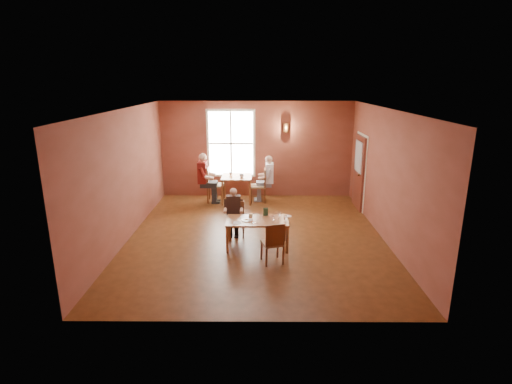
{
  "coord_description": "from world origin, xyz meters",
  "views": [
    {
      "loc": [
        0.06,
        -8.92,
        3.63
      ],
      "look_at": [
        0.0,
        0.2,
        1.05
      ],
      "focal_mm": 28.0,
      "sensor_mm": 36.0,
      "label": 1
    }
  ],
  "objects_px": {
    "chair_diner_white": "(258,185)",
    "diner_maroon": "(214,178)",
    "chair_empty": "(272,242)",
    "diner_white": "(259,180)",
    "chair_diner_maroon": "(216,184)",
    "second_table": "(237,189)",
    "diner_main": "(236,215)",
    "chair_diner_main": "(236,220)",
    "main_table": "(257,233)"
  },
  "relations": [
    {
      "from": "second_table",
      "to": "diner_maroon",
      "type": "height_order",
      "value": "diner_maroon"
    },
    {
      "from": "chair_diner_main",
      "to": "diner_main",
      "type": "bearing_deg",
      "value": 90.0
    },
    {
      "from": "chair_diner_white",
      "to": "chair_diner_maroon",
      "type": "bearing_deg",
      "value": 90.0
    },
    {
      "from": "chair_diner_main",
      "to": "second_table",
      "type": "distance_m",
      "value": 2.8
    },
    {
      "from": "chair_diner_white",
      "to": "second_table",
      "type": "bearing_deg",
      "value": 90.0
    },
    {
      "from": "chair_empty",
      "to": "chair_diner_maroon",
      "type": "height_order",
      "value": "chair_diner_maroon"
    },
    {
      "from": "second_table",
      "to": "chair_diner_maroon",
      "type": "height_order",
      "value": "chair_diner_maroon"
    },
    {
      "from": "chair_diner_main",
      "to": "second_table",
      "type": "relative_size",
      "value": 0.9
    },
    {
      "from": "diner_white",
      "to": "diner_maroon",
      "type": "relative_size",
      "value": 0.93
    },
    {
      "from": "chair_diner_main",
      "to": "diner_white",
      "type": "relative_size",
      "value": 0.6
    },
    {
      "from": "chair_diner_main",
      "to": "chair_diner_maroon",
      "type": "distance_m",
      "value": 2.91
    },
    {
      "from": "chair_empty",
      "to": "diner_white",
      "type": "height_order",
      "value": "diner_white"
    },
    {
      "from": "diner_maroon",
      "to": "chair_empty",
      "type": "bearing_deg",
      "value": 21.01
    },
    {
      "from": "diner_main",
      "to": "chair_diner_white",
      "type": "xyz_separation_m",
      "value": [
        0.51,
        2.83,
        -0.03
      ]
    },
    {
      "from": "second_table",
      "to": "chair_diner_white",
      "type": "distance_m",
      "value": 0.66
    },
    {
      "from": "chair_diner_maroon",
      "to": "diner_white",
      "type": "bearing_deg",
      "value": 90.0
    },
    {
      "from": "chair_diner_main",
      "to": "chair_empty",
      "type": "xyz_separation_m",
      "value": [
        0.81,
        -1.43,
        0.03
      ]
    },
    {
      "from": "chair_empty",
      "to": "diner_white",
      "type": "distance_m",
      "value": 4.24
    },
    {
      "from": "chair_diner_maroon",
      "to": "chair_diner_main",
      "type": "bearing_deg",
      "value": 15.71
    },
    {
      "from": "diner_main",
      "to": "diner_white",
      "type": "distance_m",
      "value": 2.88
    },
    {
      "from": "main_table",
      "to": "second_table",
      "type": "height_order",
      "value": "second_table"
    },
    {
      "from": "diner_main",
      "to": "chair_empty",
      "type": "height_order",
      "value": "diner_main"
    },
    {
      "from": "chair_diner_white",
      "to": "diner_maroon",
      "type": "height_order",
      "value": "diner_maroon"
    },
    {
      "from": "second_table",
      "to": "diner_white",
      "type": "xyz_separation_m",
      "value": [
        0.68,
        0.0,
        0.28
      ]
    },
    {
      "from": "chair_diner_main",
      "to": "chair_diner_maroon",
      "type": "height_order",
      "value": "chair_diner_maroon"
    },
    {
      "from": "chair_diner_main",
      "to": "chair_empty",
      "type": "relative_size",
      "value": 0.92
    },
    {
      "from": "diner_white",
      "to": "diner_maroon",
      "type": "xyz_separation_m",
      "value": [
        -1.36,
        0.0,
        0.05
      ]
    },
    {
      "from": "second_table",
      "to": "chair_diner_maroon",
      "type": "bearing_deg",
      "value": 180.0
    },
    {
      "from": "main_table",
      "to": "diner_main",
      "type": "relative_size",
      "value": 1.25
    },
    {
      "from": "chair_diner_main",
      "to": "chair_diner_white",
      "type": "relative_size",
      "value": 0.79
    },
    {
      "from": "chair_empty",
      "to": "diner_main",
      "type": "bearing_deg",
      "value": 104.12
    },
    {
      "from": "chair_diner_white",
      "to": "diner_white",
      "type": "relative_size",
      "value": 0.75
    },
    {
      "from": "second_table",
      "to": "diner_white",
      "type": "height_order",
      "value": "diner_white"
    },
    {
      "from": "diner_main",
      "to": "chair_diner_maroon",
      "type": "height_order",
      "value": "diner_main"
    },
    {
      "from": "chair_empty",
      "to": "chair_diner_maroon",
      "type": "distance_m",
      "value": 4.52
    },
    {
      "from": "main_table",
      "to": "chair_empty",
      "type": "bearing_deg",
      "value": -68.5
    },
    {
      "from": "diner_main",
      "to": "diner_white",
      "type": "height_order",
      "value": "diner_white"
    },
    {
      "from": "main_table",
      "to": "chair_diner_main",
      "type": "distance_m",
      "value": 0.82
    },
    {
      "from": "diner_maroon",
      "to": "diner_white",
      "type": "bearing_deg",
      "value": 90.0
    },
    {
      "from": "main_table",
      "to": "chair_empty",
      "type": "distance_m",
      "value": 0.85
    },
    {
      "from": "chair_diner_maroon",
      "to": "second_table",
      "type": "bearing_deg",
      "value": 90.0
    },
    {
      "from": "chair_diner_main",
      "to": "diner_main",
      "type": "xyz_separation_m",
      "value": [
        0.0,
        -0.03,
        0.14
      ]
    },
    {
      "from": "second_table",
      "to": "chair_diner_white",
      "type": "bearing_deg",
      "value": 0.0
    },
    {
      "from": "chair_diner_main",
      "to": "diner_white",
      "type": "bearing_deg",
      "value": -100.97
    },
    {
      "from": "second_table",
      "to": "chair_diner_maroon",
      "type": "distance_m",
      "value": 0.67
    },
    {
      "from": "chair_diner_main",
      "to": "diner_main",
      "type": "height_order",
      "value": "diner_main"
    },
    {
      "from": "main_table",
      "to": "chair_diner_white",
      "type": "relative_size",
      "value": 1.33
    },
    {
      "from": "second_table",
      "to": "chair_diner_maroon",
      "type": "relative_size",
      "value": 0.83
    },
    {
      "from": "chair_diner_white",
      "to": "chair_diner_maroon",
      "type": "relative_size",
      "value": 0.95
    },
    {
      "from": "chair_diner_white",
      "to": "chair_diner_main",
      "type": "bearing_deg",
      "value": 169.62
    }
  ]
}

